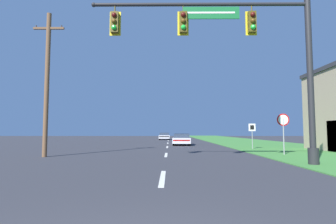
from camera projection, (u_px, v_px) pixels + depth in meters
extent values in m
cube|color=#428438|center=(254.00, 143.00, 32.01)|extent=(10.00, 110.00, 0.04)
cube|color=silver|center=(163.00, 178.00, 8.14)|extent=(0.16, 2.80, 0.01)
cube|color=silver|center=(166.00, 155.00, 16.12)|extent=(0.16, 2.80, 0.01)
cube|color=silver|center=(167.00, 147.00, 24.10)|extent=(0.16, 2.80, 0.01)
cube|color=silver|center=(168.00, 143.00, 32.07)|extent=(0.16, 2.80, 0.01)
cube|color=silver|center=(168.00, 141.00, 40.05)|extent=(0.16, 2.80, 0.01)
cube|color=black|center=(333.00, 136.00, 18.13)|extent=(0.10, 1.20, 2.20)
cylinder|color=#232326|center=(313.00, 156.00, 11.23)|extent=(0.44, 0.44, 0.70)
cylinder|color=#232326|center=(310.00, 76.00, 11.49)|extent=(0.26, 0.26, 7.71)
cylinder|color=#232326|center=(200.00, 4.00, 11.76)|extent=(9.60, 0.16, 0.16)
sphere|color=#232326|center=(94.00, 5.00, 11.79)|extent=(0.21, 0.21, 0.21)
cube|color=#196B33|center=(211.00, 13.00, 11.73)|extent=(2.53, 0.06, 0.55)
cube|color=white|center=(211.00, 13.00, 11.69)|extent=(2.12, 0.01, 0.08)
cylinder|color=#4C4214|center=(115.00, 8.00, 11.77)|extent=(0.06, 0.06, 0.35)
cube|color=yellow|center=(115.00, 24.00, 11.86)|extent=(0.50, 0.03, 1.11)
cube|color=#4C4214|center=(115.00, 23.00, 11.72)|extent=(0.34, 0.24, 0.95)
sphere|color=#4C0F0C|center=(114.00, 15.00, 11.61)|extent=(0.22, 0.22, 0.22)
sphere|color=#51380F|center=(114.00, 21.00, 11.58)|extent=(0.22, 0.22, 0.22)
sphere|color=green|center=(114.00, 27.00, 11.56)|extent=(0.22, 0.22, 0.22)
cylinder|color=#4C4214|center=(183.00, 8.00, 11.75)|extent=(0.06, 0.06, 0.35)
cube|color=yellow|center=(183.00, 24.00, 11.84)|extent=(0.50, 0.03, 1.11)
cube|color=#4C4214|center=(183.00, 22.00, 11.70)|extent=(0.34, 0.24, 0.95)
sphere|color=#4C0F0C|center=(183.00, 15.00, 11.59)|extent=(0.22, 0.22, 0.22)
sphere|color=#51380F|center=(183.00, 21.00, 11.56)|extent=(0.22, 0.22, 0.22)
sphere|color=green|center=(183.00, 27.00, 11.54)|extent=(0.22, 0.22, 0.22)
cylinder|color=#4C4214|center=(252.00, 8.00, 11.73)|extent=(0.06, 0.06, 0.35)
cube|color=yellow|center=(251.00, 23.00, 11.82)|extent=(0.50, 0.03, 1.11)
cube|color=#4C4214|center=(252.00, 22.00, 11.68)|extent=(0.34, 0.24, 0.95)
sphere|color=#4C0F0C|center=(253.00, 15.00, 11.57)|extent=(0.22, 0.22, 0.22)
sphere|color=#51380F|center=(253.00, 21.00, 11.55)|extent=(0.22, 0.22, 0.22)
sphere|color=green|center=(253.00, 27.00, 11.52)|extent=(0.22, 0.22, 0.22)
cylinder|color=black|center=(189.00, 141.00, 29.13)|extent=(0.22, 0.64, 0.64)
cylinder|color=black|center=(175.00, 141.00, 29.23)|extent=(0.22, 0.64, 0.64)
cylinder|color=black|center=(190.00, 143.00, 26.30)|extent=(0.22, 0.64, 0.64)
cylinder|color=black|center=(174.00, 143.00, 26.40)|extent=(0.22, 0.64, 0.64)
cube|color=silver|center=(182.00, 140.00, 27.78)|extent=(2.06, 4.34, 0.55)
cube|color=#283342|center=(182.00, 136.00, 27.92)|extent=(1.70, 1.87, 0.42)
cube|color=silver|center=(182.00, 134.00, 27.93)|extent=(1.66, 1.83, 0.06)
cube|color=#B71414|center=(182.00, 140.00, 25.70)|extent=(1.68, 0.16, 0.14)
cylinder|color=black|center=(169.00, 138.00, 47.21)|extent=(0.22, 0.64, 0.64)
cylinder|color=black|center=(160.00, 138.00, 47.22)|extent=(0.22, 0.64, 0.64)
cylinder|color=black|center=(169.00, 138.00, 44.07)|extent=(0.22, 0.64, 0.64)
cylinder|color=black|center=(159.00, 138.00, 44.08)|extent=(0.22, 0.64, 0.64)
cube|color=silver|center=(164.00, 137.00, 45.66)|extent=(1.82, 4.54, 0.55)
cube|color=#283342|center=(164.00, 134.00, 45.81)|extent=(1.60, 1.91, 0.42)
cube|color=silver|center=(164.00, 133.00, 45.82)|extent=(1.57, 1.87, 0.06)
cube|color=#B71414|center=(164.00, 137.00, 43.43)|extent=(1.67, 0.06, 0.14)
cylinder|color=gray|center=(284.00, 136.00, 16.03)|extent=(0.07, 0.07, 2.20)
cylinder|color=red|center=(283.00, 120.00, 16.11)|extent=(0.76, 0.04, 0.76)
cylinder|color=white|center=(283.00, 120.00, 16.09)|extent=(0.61, 0.01, 0.61)
cylinder|color=gray|center=(252.00, 136.00, 21.08)|extent=(0.06, 0.06, 2.00)
cube|color=white|center=(252.00, 127.00, 21.13)|extent=(0.55, 0.04, 0.60)
cube|color=black|center=(252.00, 127.00, 21.10)|extent=(0.31, 0.01, 0.34)
cylinder|color=brown|center=(47.00, 84.00, 15.15)|extent=(0.26, 0.26, 8.40)
cube|color=brown|center=(49.00, 28.00, 15.40)|extent=(1.80, 0.12, 0.12)
cylinder|color=#333338|center=(36.00, 26.00, 15.41)|extent=(0.08, 0.08, 0.12)
cylinder|color=#333338|center=(62.00, 26.00, 15.40)|extent=(0.08, 0.08, 0.12)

